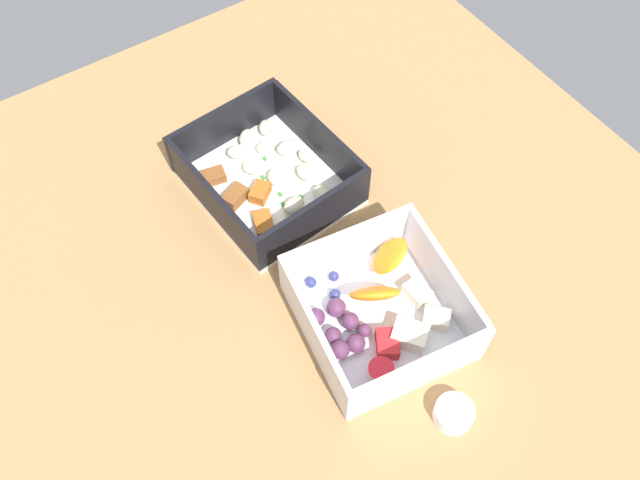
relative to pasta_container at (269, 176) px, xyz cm
name	(u,v)px	position (x,y,z in cm)	size (l,w,h in cm)	color
table_surface	(310,256)	(-9.83, 0.88, -2.88)	(80.00, 80.00, 2.00)	#9E7547
pasta_container	(269,176)	(0.00, 0.00, 0.00)	(18.56, 16.37, 6.02)	white
fruit_bowl	(379,311)	(-20.43, -0.25, 0.28)	(17.46, 16.86, 6.36)	white
paper_cup_liner	(454,414)	(-32.16, -0.25, -0.98)	(3.66, 3.66, 1.80)	white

